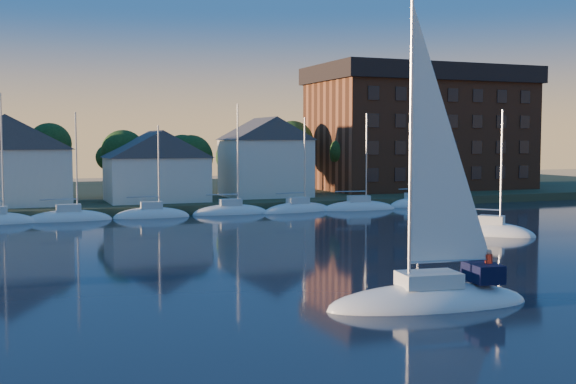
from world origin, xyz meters
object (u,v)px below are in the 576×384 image
clubhouse_west (6,159)px  hero_sailboat (432,293)px  clubhouse_east (265,156)px  drifting_sailboat_right (491,234)px  condo_block (420,127)px  clubhouse_centre (156,165)px

clubhouse_west → hero_sailboat: size_ratio=0.86×
clubhouse_east → drifting_sailboat_right: 35.74m
drifting_sailboat_right → hero_sailboat: bearing=-84.9°
clubhouse_west → condo_block: size_ratio=0.44×
clubhouse_east → condo_block: condo_block is taller
clubhouse_east → hero_sailboat: hero_sailboat is taller
clubhouse_west → clubhouse_east: 30.02m
clubhouse_centre → condo_block: size_ratio=0.37×
drifting_sailboat_right → clubhouse_west: bearing=-173.2°
clubhouse_east → condo_block: (26.00, 5.95, 3.79)m
condo_block → clubhouse_west: bearing=-172.9°
clubhouse_east → drifting_sailboat_right: bearing=-77.2°
condo_block → clubhouse_centre: bearing=-168.8°
clubhouse_west → clubhouse_east: (30.00, 1.00, 0.07)m
clubhouse_west → clubhouse_east: bearing=1.9°
clubhouse_east → drifting_sailboat_right: (7.83, -34.37, -5.90)m
clubhouse_west → clubhouse_centre: clubhouse_west is taller
clubhouse_west → hero_sailboat: hero_sailboat is taller
clubhouse_centre → hero_sailboat: hero_sailboat is taller
condo_block → drifting_sailboat_right: size_ratio=2.67×
clubhouse_west → drifting_sailboat_right: (37.83, -33.37, -5.84)m
condo_block → hero_sailboat: condo_block is taller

